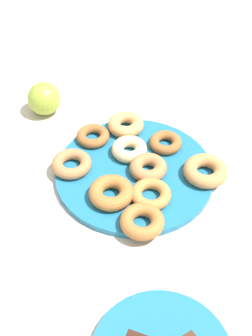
% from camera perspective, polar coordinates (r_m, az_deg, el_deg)
% --- Properties ---
extents(ground_plane, '(2.40, 2.40, 0.00)m').
position_cam_1_polar(ground_plane, '(1.03, 1.04, -0.82)').
color(ground_plane, beige).
extents(donut_plate, '(0.35, 0.35, 0.01)m').
position_cam_1_polar(donut_plate, '(1.02, 1.04, -0.53)').
color(donut_plate, '#1E6B93').
rests_on(donut_plate, ground_plane).
extents(donut_0, '(0.11, 0.11, 0.03)m').
position_cam_1_polar(donut_0, '(1.01, 9.69, -0.33)').
color(donut_0, '#C6844C').
rests_on(donut_0, donut_plate).
extents(donut_1, '(0.09, 0.09, 0.03)m').
position_cam_1_polar(donut_1, '(1.05, 0.40, 2.32)').
color(donut_1, '#EABC84').
rests_on(donut_1, donut_plate).
extents(donut_2, '(0.11, 0.11, 0.03)m').
position_cam_1_polar(donut_2, '(1.02, -6.67, 0.51)').
color(donut_2, '#B27547').
rests_on(donut_2, donut_plate).
extents(donut_3, '(0.12, 0.12, 0.03)m').
position_cam_1_polar(donut_3, '(0.91, 1.98, -6.55)').
color(donut_3, '#AD6B33').
rests_on(donut_3, donut_plate).
extents(donut_4, '(0.13, 0.13, 0.03)m').
position_cam_1_polar(donut_4, '(0.95, -1.83, -3.03)').
color(donut_4, '#AD6B33').
rests_on(donut_4, donut_plate).
extents(donut_5, '(0.10, 0.10, 0.03)m').
position_cam_1_polar(donut_5, '(1.11, -0.04, 5.33)').
color(donut_5, tan).
rests_on(donut_5, donut_plate).
extents(donut_6, '(0.10, 0.10, 0.02)m').
position_cam_1_polar(donut_6, '(1.07, 4.87, 3.13)').
color(donut_6, '#995B2D').
rests_on(donut_6, donut_plate).
extents(donut_7, '(0.11, 0.11, 0.02)m').
position_cam_1_polar(donut_7, '(1.09, -4.06, 3.94)').
color(donut_7, '#995B2D').
rests_on(donut_7, donut_plate).
extents(donut_8, '(0.12, 0.12, 0.02)m').
position_cam_1_polar(donut_8, '(0.96, 3.06, -3.23)').
color(donut_8, '#BC7A3D').
rests_on(donut_8, donut_plate).
extents(donut_9, '(0.12, 0.12, 0.03)m').
position_cam_1_polar(donut_9, '(1.01, 2.73, 0.04)').
color(donut_9, '#B27547').
rests_on(donut_9, donut_plate).
extents(apple, '(0.08, 0.08, 0.08)m').
position_cam_1_polar(apple, '(1.19, -9.98, 8.37)').
color(apple, '#93AD38').
rests_on(apple, ground_plane).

